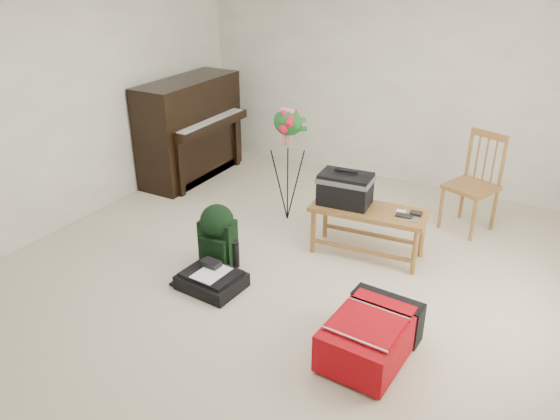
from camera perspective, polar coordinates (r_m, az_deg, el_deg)
The scene contains 10 objects.
floor at distance 4.97m, azimuth -0.02°, elevation -7.01°, with size 5.00×5.50×0.01m, color #C3B49D.
wall_back at distance 6.87m, azimuth 11.58°, elevation 13.12°, with size 5.00×0.04×2.50m, color white.
wall_left at distance 6.00m, azimuth -21.68°, elevation 10.07°, with size 0.04×5.50×2.50m, color white.
piano at distance 7.06m, azimuth -9.29°, elevation 8.15°, with size 0.71×1.50×1.25m.
bench at distance 5.18m, azimuth 7.66°, elevation 1.58°, with size 1.12×0.53×0.83m.
dining_chair at distance 5.94m, azimuth 19.44°, elevation 2.59°, with size 0.58×0.58×1.02m.
red_suitcase at distance 4.10m, azimuth 9.66°, elevation -12.45°, with size 0.57×0.81×0.33m.
black_duffel at distance 4.82m, azimuth -7.16°, elevation -7.22°, with size 0.56×0.46×0.22m.
green_backpack at distance 4.98m, azimuth -6.56°, elevation -2.50°, with size 0.34×0.31×0.63m.
flower_stand at distance 5.76m, azimuth 0.80°, elevation 4.63°, with size 0.41×0.41×1.27m.
Camera 1 is at (2.05, -3.65, 2.68)m, focal length 35.00 mm.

